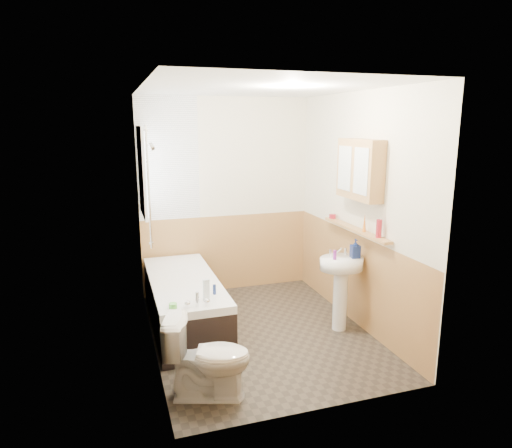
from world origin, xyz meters
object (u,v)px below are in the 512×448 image
object	(u,v)px
toilet	(208,358)
medicine_cabinet	(360,169)
pine_shelf	(355,229)
sink	(341,279)
bathtub	(184,301)

from	to	relation	value
toilet	medicine_cabinet	world-z (taller)	medicine_cabinet
toilet	pine_shelf	xyz separation A→B (m)	(1.80, 0.88, 0.73)
pine_shelf	medicine_cabinet	bearing A→B (deg)	-110.82
sink	medicine_cabinet	distance (m)	1.16
toilet	medicine_cabinet	bearing A→B (deg)	-47.26
pine_shelf	bathtub	bearing A→B (deg)	163.91
sink	pine_shelf	world-z (taller)	pine_shelf
bathtub	sink	size ratio (longest dim) A/B	2.00
sink	medicine_cabinet	world-z (taller)	medicine_cabinet
toilet	pine_shelf	size ratio (longest dim) A/B	0.56
bathtub	pine_shelf	distance (m)	2.00
pine_shelf	medicine_cabinet	world-z (taller)	medicine_cabinet
toilet	medicine_cabinet	size ratio (longest dim) A/B	1.02
medicine_cabinet	sink	bearing A→B (deg)	-173.47
toilet	sink	world-z (taller)	sink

